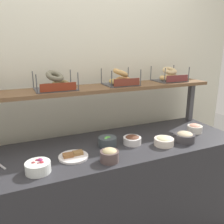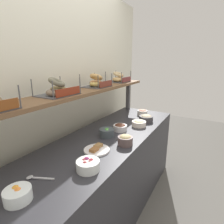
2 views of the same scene
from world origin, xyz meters
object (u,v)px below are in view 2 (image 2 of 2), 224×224
bowl_potato_salad (139,123)px  bowl_fruit_salad (18,194)px  bowl_chocolate_spread (120,127)px  bowl_hummus (125,140)px  bowl_beet_salad (88,165)px  bagel_basket_plain (119,78)px  serving_spoon_near_plate (36,178)px  bowl_lox_spread (142,112)px  bagel_basket_sesame (97,82)px  serving_plate_white (97,150)px  bowl_veggie_mix (107,132)px  bagel_basket_poppy (57,90)px  bowl_tuna_salad (146,118)px

bowl_potato_salad → bowl_fruit_salad: (-1.38, 0.12, 0.00)m
bowl_potato_salad → bowl_chocolate_spread: size_ratio=1.08×
bowl_hummus → bowl_beet_salad: 0.47m
bowl_potato_salad → bagel_basket_plain: bearing=51.6°
serving_spoon_near_plate → bowl_fruit_salad: bearing=-155.9°
bowl_lox_spread → bowl_potato_salad: size_ratio=0.85×
bowl_lox_spread → bagel_basket_sesame: bearing=152.3°
bowl_lox_spread → serving_spoon_near_plate: bowl_lox_spread is taller
bowl_fruit_salad → serving_plate_white: 0.66m
bowl_fruit_salad → bagel_basket_sesame: (1.20, 0.32, 0.44)m
bowl_hummus → bagel_basket_sesame: bearing=57.4°
bowl_chocolate_spread → bagel_basket_plain: bearing=29.6°
bagel_basket_plain → bowl_lox_spread: bearing=-77.9°
bowl_veggie_mix → serving_spoon_near_plate: (-0.79, 0.03, -0.03)m
bowl_beet_salad → bagel_basket_poppy: bearing=64.2°
bowl_tuna_salad → bowl_chocolate_spread: size_ratio=1.15×
serving_plate_white → serving_spoon_near_plate: (-0.49, 0.12, -0.00)m
serving_plate_white → bagel_basket_poppy: bagel_basket_poppy is taller
bowl_tuna_salad → serving_plate_white: 0.92m
bowl_veggie_mix → bagel_basket_poppy: (-0.33, 0.27, 0.44)m
bowl_lox_spread → bagel_basket_poppy: size_ratio=0.42×
bagel_basket_sesame → bagel_basket_plain: bagel_basket_sesame is taller
bowl_fruit_salad → bagel_basket_sesame: bagel_basket_sesame is taller
bowl_hummus → bowl_potato_salad: bearing=8.4°
bowl_veggie_mix → bowl_chocolate_spread: 0.20m
bowl_veggie_mix → bowl_beet_salad: bowl_veggie_mix is taller
bowl_veggie_mix → bowl_chocolate_spread: (0.20, -0.04, -0.00)m
bowl_potato_salad → bowl_chocolate_spread: bearing=150.9°
bowl_fruit_salad → bagel_basket_poppy: 0.83m
bowl_hummus → bowl_potato_salad: (0.50, 0.07, -0.01)m
serving_plate_white → bagel_basket_poppy: bearing=94.7°
serving_spoon_near_plate → bowl_veggie_mix: bearing=-2.4°
bowl_lox_spread → bowl_beet_salad: size_ratio=0.84×
bowl_beet_salad → bagel_basket_plain: size_ratio=0.55×
bagel_basket_poppy → bowl_tuna_salad: bearing=-25.2°
bowl_tuna_salad → bowl_veggie_mix: size_ratio=1.15×
bowl_chocolate_spread → serving_plate_white: (-0.50, -0.04, -0.02)m
bowl_hummus → bowl_chocolate_spread: 0.35m
serving_plate_white → bagel_basket_sesame: 0.80m
bowl_tuna_salad → bowl_potato_salad: 0.20m
bowl_potato_salad → bowl_hummus: bearing=-171.6°
bowl_veggie_mix → bowl_beet_salad: 0.58m
bowl_beet_salad → serving_plate_white: bearing=22.3°
bowl_chocolate_spread → bagel_basket_poppy: bagel_basket_poppy is taller
bowl_hummus → bagel_basket_plain: (0.86, 0.53, 0.43)m
bowl_lox_spread → bagel_basket_poppy: bagel_basket_poppy is taller
bowl_beet_salad → bagel_basket_sesame: size_ratio=0.56×
bowl_tuna_salad → bowl_beet_salad: bowl_tuna_salad is taller
bowl_chocolate_spread → bagel_basket_plain: size_ratio=0.51×
bowl_potato_salad → bagel_basket_sesame: bagel_basket_sesame is taller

